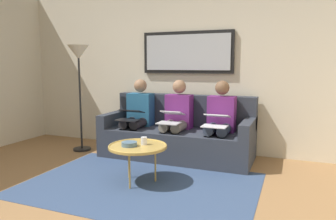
{
  "coord_description": "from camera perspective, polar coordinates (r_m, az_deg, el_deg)",
  "views": [
    {
      "loc": [
        -1.58,
        2.26,
        1.35
      ],
      "look_at": [
        0.0,
        -1.7,
        0.75
      ],
      "focal_mm": 33.98,
      "sensor_mm": 36.0,
      "label": 1
    }
  ],
  "objects": [
    {
      "name": "wall_rear",
      "position": [
        5.11,
        3.76,
        7.43
      ],
      "size": [
        6.0,
        0.12,
        2.6
      ],
      "primitive_type": "cube",
      "color": "beige",
      "rests_on": "ground_plane"
    },
    {
      "name": "cup",
      "position": [
        3.7,
        -4.34,
        -5.54
      ],
      "size": [
        0.07,
        0.07,
        0.09
      ],
      "primitive_type": "cylinder",
      "color": "silver",
      "rests_on": "coffee_table"
    },
    {
      "name": "bowl",
      "position": [
        3.65,
        -6.97,
        -6.08
      ],
      "size": [
        0.18,
        0.18,
        0.05
      ],
      "primitive_type": "cylinder",
      "color": "slate",
      "rests_on": "coffee_table"
    },
    {
      "name": "area_rug",
      "position": [
        3.74,
        -4.95,
        -13.12
      ],
      "size": [
        2.6,
        1.8,
        0.01
      ],
      "primitive_type": "cube",
      "color": "#33476B",
      "rests_on": "ground_plane"
    },
    {
      "name": "person_middle",
      "position": [
        4.65,
        1.59,
        -1.17
      ],
      "size": [
        0.38,
        0.58,
        1.14
      ],
      "color": "#66236B",
      "rests_on": "couch"
    },
    {
      "name": "person_right",
      "position": [
        4.9,
        -5.45,
        -0.72
      ],
      "size": [
        0.38,
        0.58,
        1.14
      ],
      "color": "#235B84",
      "rests_on": "couch"
    },
    {
      "name": "framed_mirror",
      "position": [
        5.02,
        3.45,
        10.28
      ],
      "size": [
        1.46,
        0.05,
        0.65
      ],
      "color": "black"
    },
    {
      "name": "laptop_silver",
      "position": [
        4.43,
        0.55,
        -1.31
      ],
      "size": [
        0.3,
        0.39,
        0.17
      ],
      "color": "silver"
    },
    {
      "name": "standing_lamp",
      "position": [
        5.16,
        -15.71,
        7.95
      ],
      "size": [
        0.32,
        0.32,
        1.66
      ],
      "color": "black",
      "rests_on": "ground_plane"
    },
    {
      "name": "coffee_table",
      "position": [
        3.67,
        -5.45,
        -6.56
      ],
      "size": [
        0.67,
        0.67,
        0.45
      ],
      "color": "tan",
      "rests_on": "ground_plane"
    },
    {
      "name": "person_left",
      "position": [
        4.47,
        9.32,
        -1.64
      ],
      "size": [
        0.38,
        0.58,
        1.14
      ],
      "color": "#66236B",
      "rests_on": "couch"
    },
    {
      "name": "laptop_black",
      "position": [
        4.69,
        -6.81,
        -0.9
      ],
      "size": [
        0.33,
        0.35,
        0.15
      ],
      "color": "black"
    },
    {
      "name": "couch",
      "position": [
        4.77,
        1.86,
        -4.58
      ],
      "size": [
        2.2,
        0.9,
        0.9
      ],
      "color": "#2D333D",
      "rests_on": "ground_plane"
    },
    {
      "name": "laptop_white",
      "position": [
        4.24,
        8.63,
        -1.83
      ],
      "size": [
        0.32,
        0.37,
        0.16
      ],
      "color": "white"
    }
  ]
}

